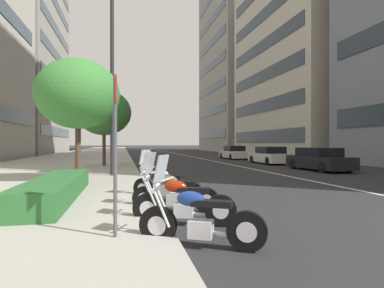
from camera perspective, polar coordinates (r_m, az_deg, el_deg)
The scene contains 17 objects.
sidewalk_right_plaza at distance 34.96m, azimuth -19.45°, elevation -2.42°, with size 160.00×10.34×0.15m, color #A39E93.
lane_centre_stripe at distance 40.52m, azimuth -0.82°, elevation -2.15°, with size 110.00×0.16×0.01m, color silver.
motorcycle_nearest_camera at distance 5.22m, azimuth 1.14°, elevation -13.50°, with size 1.07×1.91×1.47m.
motorcycle_far_end_row at distance 6.58m, azimuth -1.85°, elevation -10.60°, with size 0.93×2.04×1.48m.
motorcycle_under_tarp at distance 7.83m, azimuth -3.40°, elevation -8.93°, with size 0.97×2.04×1.46m.
motorcycle_second_in_row at distance 9.25m, azimuth -4.85°, elevation -7.48°, with size 1.43×1.84×1.47m.
car_far_down_avenue at distance 20.71m, azimuth 21.84°, elevation -2.62°, with size 4.56×1.99×1.38m.
car_mid_block_traffic at distance 26.05m, azimuth 13.74°, elevation -2.07°, with size 4.44×1.86×1.37m.
car_approaching_light at distance 32.99m, azimuth 7.51°, elevation -1.59°, with size 4.51×1.86×1.38m.
parking_sign_by_curb at distance 5.28m, azimuth -13.58°, elevation 0.76°, with size 0.32×0.06×2.63m.
street_lamp_with_banners at distance 15.79m, azimuth -13.01°, elevation 14.20°, with size 1.26×2.37×9.19m.
clipped_hedge_bed at distance 9.57m, azimuth -23.15°, elevation -7.26°, with size 5.87×1.10×0.56m, color #28602D.
street_tree_far_plaza at distance 13.65m, azimuth -19.79°, elevation 8.41°, with size 3.29×3.29×4.88m.
street_tree_near_plaza_corner at distance 22.10m, azimuth -15.52°, elevation 5.47°, with size 3.60×3.60×5.09m.
office_tower_near_left at distance 46.87m, azimuth 21.34°, elevation 17.42°, with size 20.95×15.06×31.10m.
office_tower_far_left_down_avenue at distance 69.14m, azimuth 10.36°, elevation 16.57°, with size 20.54×16.66×42.29m.
office_tower_far_right_block at distance 61.80m, azimuth -30.24°, elevation 19.03°, with size 24.49×14.97×43.27m.
Camera 1 is at (-4.66, 8.11, 1.67)m, focal length 29.71 mm.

